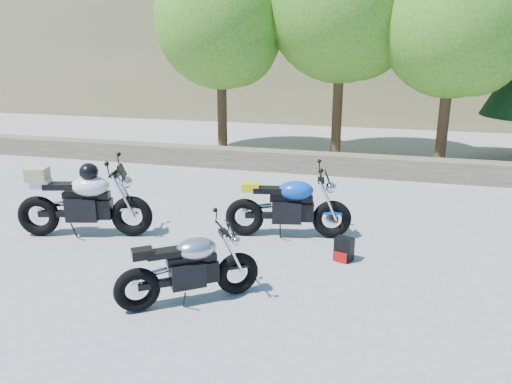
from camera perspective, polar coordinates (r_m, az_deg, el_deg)
ground at (r=7.71m, az=-3.40°, el=-7.30°), size 90.00×90.00×0.00m
stone_wall at (r=12.71m, az=4.42°, el=3.48°), size 22.00×0.55×0.50m
tree_decid_left at (r=14.59m, az=-3.76°, el=18.56°), size 3.67×3.67×5.62m
tree_decid_mid at (r=14.31m, az=10.21°, el=20.01°), size 4.08×4.08×6.24m
tree_decid_right at (r=13.70m, az=22.12°, el=17.01°), size 3.54×3.54×5.41m
silver_bike at (r=6.28m, az=-7.61°, el=-8.70°), size 1.57×1.19×0.92m
white_bike at (r=8.77m, az=-19.16°, el=-0.95°), size 2.23×0.87×1.25m
blue_bike at (r=8.29m, az=3.80°, el=-1.75°), size 2.09×0.71×1.06m
backpack at (r=7.60m, az=10.00°, el=-6.49°), size 0.31×0.29×0.35m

